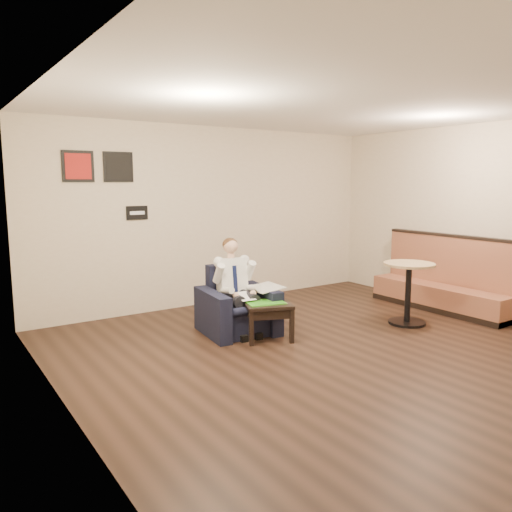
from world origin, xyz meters
TOP-DOWN VIEW (x-y plane):
  - ground at (0.00, 0.00)m, footprint 6.00×6.00m
  - wall_back at (0.00, 3.00)m, footprint 6.00×0.02m
  - wall_left at (-3.00, 0.00)m, footprint 0.02×6.00m
  - wall_right at (3.00, 0.00)m, footprint 0.02×6.00m
  - ceiling at (0.00, 0.00)m, footprint 6.00×6.00m
  - seating_sign at (-1.30, 2.98)m, footprint 0.32×0.02m
  - art_print_left at (-2.10, 2.98)m, footprint 0.42×0.03m
  - art_print_right at (-1.55, 2.98)m, footprint 0.42×0.03m
  - armchair at (-0.60, 1.37)m, footprint 0.98×0.98m
  - seated_man at (-0.61, 1.26)m, footprint 0.65×0.89m
  - lap_papers at (-0.62, 1.17)m, footprint 0.21×0.29m
  - newspaper at (-0.25, 1.24)m, footprint 0.40×0.49m
  - side_table at (-0.43, 0.96)m, footprint 0.74×0.74m
  - green_folder at (-0.46, 0.95)m, footprint 0.53×0.43m
  - coffee_mug at (-0.21, 1.00)m, footprint 0.11×0.11m
  - smartphone at (-0.32, 1.09)m, footprint 0.16×0.14m
  - banquette at (2.59, 0.63)m, footprint 0.53×2.21m
  - cafe_table at (1.55, 0.40)m, footprint 0.86×0.86m

SIDE VIEW (x-z plane):
  - ground at x=0.00m, z-range 0.00..0.00m
  - side_table at x=-0.43m, z-range 0.00..0.46m
  - armchair at x=-0.60m, z-range 0.00..0.85m
  - cafe_table at x=1.55m, z-range 0.00..0.85m
  - smartphone at x=-0.32m, z-range 0.46..0.47m
  - green_folder at x=-0.46m, z-range 0.46..0.47m
  - coffee_mug at x=-0.21m, z-range 0.46..0.56m
  - lap_papers at x=-0.62m, z-range 0.52..0.53m
  - banquette at x=2.59m, z-range 0.00..1.13m
  - newspaper at x=-0.25m, z-range 0.57..0.58m
  - seated_man at x=-0.61m, z-range 0.00..1.17m
  - wall_back at x=0.00m, z-range 0.00..2.80m
  - wall_left at x=-3.00m, z-range 0.00..2.80m
  - wall_right at x=3.00m, z-range 0.00..2.80m
  - seating_sign at x=-1.30m, z-range 1.40..1.60m
  - art_print_left at x=-2.10m, z-range 1.94..2.36m
  - art_print_right at x=-1.55m, z-range 1.94..2.36m
  - ceiling at x=0.00m, z-range 2.79..2.81m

